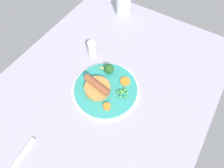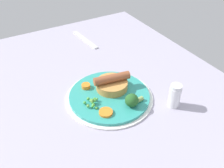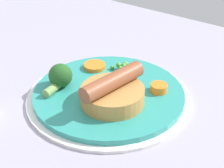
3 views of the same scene
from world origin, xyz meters
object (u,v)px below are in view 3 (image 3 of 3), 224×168
(broccoli_floret_near, at_px, (60,77))
(carrot_slice_3, at_px, (95,66))
(pea_pile, at_px, (124,67))
(carrot_slice_0, at_px, (159,88))
(dinner_plate, at_px, (109,96))
(sausage_pudding, at_px, (112,92))

(broccoli_floret_near, bearing_deg, carrot_slice_3, -11.98)
(pea_pile, relative_size, broccoli_floret_near, 0.84)
(pea_pile, xyz_separation_m, broccoli_floret_near, (0.06, 0.10, 0.01))
(carrot_slice_0, bearing_deg, dinner_plate, 35.79)
(pea_pile, distance_m, carrot_slice_0, 0.08)
(pea_pile, bearing_deg, dinner_plate, 101.65)
(dinner_plate, xyz_separation_m, pea_pile, (0.01, -0.07, 0.02))
(dinner_plate, distance_m, sausage_pudding, 0.04)
(dinner_plate, relative_size, broccoli_floret_near, 4.32)
(sausage_pudding, bearing_deg, carrot_slice_0, 158.30)
(sausage_pudding, xyz_separation_m, broccoli_floret_near, (0.10, 0.01, -0.00))
(carrot_slice_0, height_order, carrot_slice_3, carrot_slice_0)
(carrot_slice_3, bearing_deg, pea_pile, -161.62)
(pea_pile, bearing_deg, broccoli_floret_near, 58.71)
(broccoli_floret_near, bearing_deg, sausage_pudding, -89.69)
(sausage_pudding, xyz_separation_m, pea_pile, (0.04, -0.09, -0.01))
(carrot_slice_0, bearing_deg, carrot_slice_3, -0.47)
(sausage_pudding, height_order, carrot_slice_0, sausage_pudding)
(broccoli_floret_near, bearing_deg, pea_pile, -37.75)
(sausage_pudding, relative_size, carrot_slice_0, 4.24)
(dinner_plate, xyz_separation_m, sausage_pudding, (-0.02, 0.02, 0.03))
(broccoli_floret_near, xyz_separation_m, carrot_slice_0, (-0.14, -0.08, -0.01))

